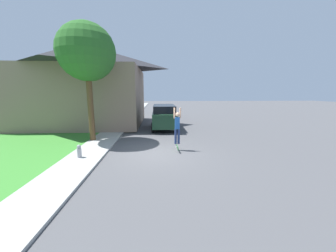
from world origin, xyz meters
name	(u,v)px	position (x,y,z in m)	size (l,w,h in m)	color
ground_plane	(158,153)	(0.00, 0.00, 0.00)	(120.00, 120.00, 0.00)	#49494C
lawn	(61,131)	(-8.00, 6.00, 0.04)	(10.00, 80.00, 0.08)	#387F2D
sidewalk	(115,130)	(-3.60, 6.00, 0.05)	(1.80, 80.00, 0.10)	#9E9E99
house	(83,83)	(-7.13, 9.30, 4.02)	(11.75, 9.46, 7.61)	#89705B
lawn_tree_near	(87,53)	(-4.26, 2.65, 5.54)	(3.47, 3.47, 7.24)	brown
suv_parked	(164,116)	(0.56, 6.60, 1.14)	(2.12, 4.51, 2.09)	#193823
car_down_street	(167,111)	(1.29, 15.87, 0.71)	(1.97, 4.05, 1.44)	#B7B7BC
skateboarder	(177,125)	(1.07, 0.44, 1.41)	(0.41, 0.23, 2.00)	navy
skateboard	(177,147)	(1.05, 0.23, 0.25)	(0.14, 0.82, 0.25)	#337F3D
fire_hydrant	(79,151)	(-3.76, -0.75, 0.40)	(0.20, 0.20, 0.63)	#99999E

